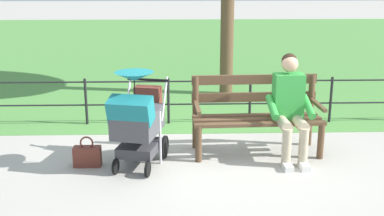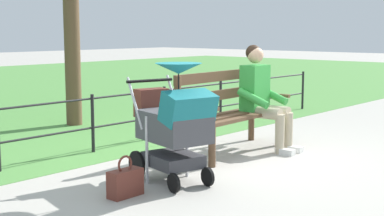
% 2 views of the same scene
% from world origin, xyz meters
% --- Properties ---
extents(ground_plane, '(60.00, 60.00, 0.00)m').
position_xyz_m(ground_plane, '(0.00, 0.00, 0.00)').
color(ground_plane, '#ADA89E').
extents(park_bench, '(1.62, 0.66, 0.96)m').
position_xyz_m(park_bench, '(-0.51, -0.12, 0.53)').
color(park_bench, brown).
rests_on(park_bench, ground).
extents(person_on_bench, '(0.55, 0.74, 1.28)m').
position_xyz_m(person_on_bench, '(-0.88, 0.11, 0.68)').
color(person_on_bench, tan).
rests_on(person_on_bench, ground).
extents(stroller, '(0.68, 0.97, 1.15)m').
position_xyz_m(stroller, '(0.94, 0.35, 0.59)').
color(stroller, black).
rests_on(stroller, ground).
extents(handbag, '(0.32, 0.14, 0.37)m').
position_xyz_m(handbag, '(1.55, 0.33, 0.13)').
color(handbag, brown).
rests_on(handbag, ground).
extents(park_fence, '(8.58, 0.04, 0.70)m').
position_xyz_m(park_fence, '(-0.50, -1.29, 0.42)').
color(park_fence, black).
rests_on(park_fence, ground).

